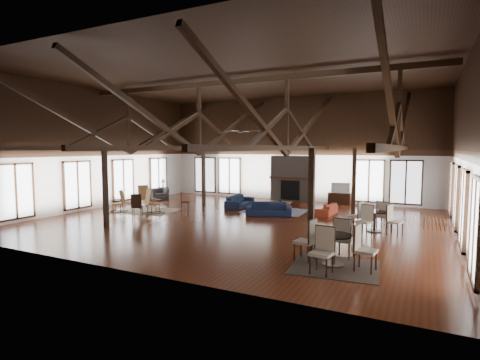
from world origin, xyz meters
The scene contains 31 objects.
floor centered at (0.00, 0.00, 0.00)m, with size 16.00×16.00×0.00m, color #562012.
ceiling centered at (0.00, 0.00, 6.00)m, with size 16.00×14.00×0.02m, color black.
wall_back centered at (0.00, 7.00, 3.00)m, with size 16.00×0.02×6.00m, color silver.
wall_front centered at (0.00, -7.00, 3.00)m, with size 16.00×0.02×6.00m, color silver.
wall_left centered at (-8.00, 0.00, 3.00)m, with size 0.02×14.00×6.00m, color silver.
wall_right centered at (8.00, 0.00, 3.00)m, with size 0.02×14.00×6.00m, color silver.
roof_truss centered at (0.00, 0.00, 4.03)m, with size 15.60×14.07×3.14m.
post_grid centered at (0.00, 0.00, 1.52)m, with size 8.16×7.16×3.05m.
fireplace centered at (0.00, 6.67, 1.29)m, with size 2.50×0.69×2.60m.
ceiling_fan centered at (0.50, -1.00, 3.73)m, with size 1.60×1.60×0.75m.
sofa_navy_front centered at (0.61, 1.67, 0.30)m, with size 2.04×0.80×0.60m, color #131B36.
sofa_navy_left centered at (-1.65, 3.23, 0.30)m, with size 0.81×2.07×0.60m, color #17233F.
sofa_orange centered at (2.87, 3.10, 0.24)m, with size 0.66×1.68×0.49m, color #B03A22.
coffee_table centered at (0.52, 3.12, 0.39)m, with size 1.22×0.69×0.45m.
vase centered at (0.62, 3.11, 0.54)m, with size 0.17×0.17×0.18m, color #B2B2B2.
armchair centered at (-7.20, 3.66, 0.33)m, with size 1.01×0.88×0.66m, color #2B2B2D.
side_table_lamp centered at (-7.60, 4.54, 0.46)m, with size 0.47×0.47×1.21m.
rocking_chair_a centered at (-5.94, 0.81, 0.55)m, with size 1.01×0.95×1.18m.
rocking_chair_b centered at (-4.44, -0.36, 0.56)m, with size 0.88×1.05×1.20m.
rocking_chair_c centered at (-6.07, -0.66, 0.50)m, with size 0.93×0.77×1.06m.
side_chair_a centered at (-3.65, 1.05, 0.54)m, with size 0.55×0.55×0.93m.
side_chair_b centered at (-4.31, -1.46, 0.62)m, with size 0.62×0.62×1.07m.
cafe_table_near centered at (4.82, -4.24, 0.57)m, with size 2.21×2.21×1.13m.
cafe_table_far centered at (5.28, 0.39, 0.52)m, with size 2.03×2.03×1.04m.
cup_near centered at (4.79, -4.21, 0.87)m, with size 0.14×0.14×0.11m, color #B2B2B2.
cup_far centered at (5.37, 0.37, 0.80)m, with size 0.12×0.12×0.09m, color #B2B2B2.
tv_console centered at (2.72, 6.75, 0.30)m, with size 1.19×0.45×0.60m, color black.
television centered at (2.76, 6.75, 0.88)m, with size 0.98×0.13×0.57m, color #B2B2B2.
rug_tan centered at (-5.16, 0.19, 0.01)m, with size 2.75×2.16×0.01m, color tan.
rug_navy centered at (0.42, 2.94, 0.01)m, with size 2.91×2.18×0.01m, color #1B254E.
rug_dark centered at (4.89, -4.38, 0.01)m, with size 2.16×1.96×0.01m, color black.
Camera 1 is at (6.89, -13.86, 3.05)m, focal length 28.00 mm.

